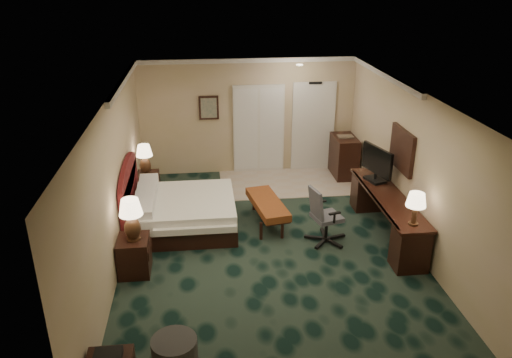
{
  "coord_description": "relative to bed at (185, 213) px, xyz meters",
  "views": [
    {
      "loc": [
        -1.07,
        -7.45,
        4.53
      ],
      "look_at": [
        -0.16,
        0.6,
        1.11
      ],
      "focal_mm": 35.0,
      "sensor_mm": 36.0,
      "label": 1
    }
  ],
  "objects": [
    {
      "name": "crown_molding",
      "position": [
        1.46,
        -1.02,
        2.35
      ],
      "size": [
        5.0,
        7.5,
        0.1
      ],
      "primitive_type": null,
      "color": "silver",
      "rests_on": "wall_back"
    },
    {
      "name": "floor",
      "position": [
        1.46,
        -1.02,
        -0.3
      ],
      "size": [
        5.0,
        7.5,
        0.0
      ],
      "primitive_type": "cube",
      "color": "black",
      "rests_on": "ground"
    },
    {
      "name": "ottoman",
      "position": [
        -0.06,
        -3.61,
        -0.1
      ],
      "size": [
        0.71,
        0.71,
        0.4
      ],
      "primitive_type": "cylinder",
      "rotation": [
        0.0,
        0.0,
        -0.32
      ],
      "color": "#313131",
      "rests_on": "ground"
    },
    {
      "name": "ceiling",
      "position": [
        1.46,
        -1.02,
        2.4
      ],
      "size": [
        5.0,
        7.5,
        0.0
      ],
      "primitive_type": "cube",
      "color": "silver",
      "rests_on": "wall_back"
    },
    {
      "name": "lamp_near",
      "position": [
        -0.75,
        -1.45,
        0.66
      ],
      "size": [
        0.43,
        0.43,
        0.69
      ],
      "primitive_type": null,
      "rotation": [
        0.0,
        0.0,
        -0.19
      ],
      "color": "black",
      "rests_on": "nightstand_near"
    },
    {
      "name": "entry_door",
      "position": [
        3.01,
        2.7,
        0.75
      ],
      "size": [
        1.02,
        0.06,
        2.18
      ],
      "primitive_type": "cube",
      "color": "silver",
      "rests_on": "ground"
    },
    {
      "name": "desk_chair",
      "position": [
        2.52,
        -0.82,
        0.24
      ],
      "size": [
        0.75,
        0.72,
        1.06
      ],
      "primitive_type": null,
      "rotation": [
        0.0,
        0.0,
        0.26
      ],
      "color": "#494850",
      "rests_on": "ground"
    },
    {
      "name": "minibar",
      "position": [
        3.66,
        2.18,
        0.18
      ],
      "size": [
        0.5,
        0.9,
        0.95
      ],
      "primitive_type": "cube",
      "color": "black",
      "rests_on": "ground"
    },
    {
      "name": "closet_doors",
      "position": [
        1.71,
        2.69,
        0.75
      ],
      "size": [
        1.2,
        0.06,
        2.1
      ],
      "primitive_type": "cube",
      "color": "white",
      "rests_on": "ground"
    },
    {
      "name": "wall_art",
      "position": [
        0.56,
        2.69,
        1.3
      ],
      "size": [
        0.45,
        0.06,
        0.55
      ],
      "primitive_type": "cube",
      "color": "#4C625B",
      "rests_on": "wall_back"
    },
    {
      "name": "wall_left",
      "position": [
        -1.04,
        -1.02,
        1.05
      ],
      "size": [
        0.0,
        7.5,
        2.7
      ],
      "primitive_type": "cube",
      "color": "tan",
      "rests_on": "ground"
    },
    {
      "name": "desk",
      "position": [
        3.65,
        -0.7,
        0.1
      ],
      "size": [
        0.59,
        2.73,
        0.79
      ],
      "primitive_type": "cube",
      "color": "black",
      "rests_on": "ground"
    },
    {
      "name": "bed_bench",
      "position": [
        1.56,
        -0.01,
        -0.06
      ],
      "size": [
        0.72,
        1.47,
        0.48
      ],
      "primitive_type": "cube",
      "rotation": [
        0.0,
        0.0,
        0.17
      ],
      "color": "maroon",
      "rests_on": "ground"
    },
    {
      "name": "tv",
      "position": [
        3.64,
        -0.02,
        0.83
      ],
      "size": [
        0.32,
        0.86,
        0.68
      ],
      "primitive_type": "cube",
      "rotation": [
        0.0,
        0.0,
        0.28
      ],
      "color": "black",
      "rests_on": "desk"
    },
    {
      "name": "bed",
      "position": [
        0.0,
        0.0,
        0.0
      ],
      "size": [
        1.87,
        1.74,
        0.59
      ],
      "primitive_type": "cube",
      "color": "white",
      "rests_on": "ground"
    },
    {
      "name": "wall_right",
      "position": [
        3.96,
        -1.02,
        1.05
      ],
      "size": [
        0.0,
        7.5,
        2.7
      ],
      "primitive_type": "cube",
      "color": "tan",
      "rests_on": "ground"
    },
    {
      "name": "wall_back",
      "position": [
        1.46,
        2.73,
        1.05
      ],
      "size": [
        5.0,
        0.0,
        2.7
      ],
      "primitive_type": "cube",
      "color": "tan",
      "rests_on": "ground"
    },
    {
      "name": "wall_mirror",
      "position": [
        3.92,
        -0.42,
        1.25
      ],
      "size": [
        0.05,
        0.95,
        0.75
      ],
      "primitive_type": "cube",
      "color": "white",
      "rests_on": "wall_right"
    },
    {
      "name": "nightstand_far",
      "position": [
        -0.79,
        1.42,
        -0.02
      ],
      "size": [
        0.45,
        0.51,
        0.56
      ],
      "primitive_type": "cube",
      "color": "black",
      "rests_on": "ground"
    },
    {
      "name": "nightstand_near",
      "position": [
        -0.77,
        -1.44,
        0.01
      ],
      "size": [
        0.49,
        0.56,
        0.61
      ],
      "primitive_type": "cube",
      "color": "black",
      "rests_on": "ground"
    },
    {
      "name": "lamp_far",
      "position": [
        -0.82,
        1.42,
        0.58
      ],
      "size": [
        0.34,
        0.34,
        0.63
      ],
      "primitive_type": null,
      "rotation": [
        0.0,
        0.0,
        -0.02
      ],
      "color": "black",
      "rests_on": "nightstand_far"
    },
    {
      "name": "wall_front",
      "position": [
        1.46,
        -4.77,
        1.05
      ],
      "size": [
        5.0,
        0.0,
        2.7
      ],
      "primitive_type": "cube",
      "color": "tan",
      "rests_on": "ground"
    },
    {
      "name": "headboard",
      "position": [
        -0.98,
        -0.02,
        0.4
      ],
      "size": [
        0.12,
        2.0,
        1.4
      ],
      "primitive_type": null,
      "color": "#54151D",
      "rests_on": "ground"
    },
    {
      "name": "tile_patch",
      "position": [
        2.36,
        1.88,
        -0.29
      ],
      "size": [
        3.2,
        1.7,
        0.01
      ],
      "primitive_type": "cube",
      "color": "#BAAB9E",
      "rests_on": "ground"
    },
    {
      "name": "desk_lamp",
      "position": [
        3.66,
        -1.79,
        0.77
      ],
      "size": [
        0.37,
        0.37,
        0.55
      ],
      "primitive_type": null,
      "rotation": [
        0.0,
        0.0,
        -0.18
      ],
      "color": "black",
      "rests_on": "desk"
    }
  ]
}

